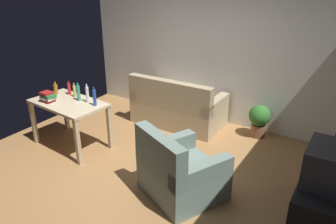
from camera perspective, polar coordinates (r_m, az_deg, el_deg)
The scene contains 15 objects.
ground_plane at distance 4.79m, azimuth -4.25°, elevation -10.17°, with size 5.20×4.40×0.02m, color #9E7042.
wall_rear at distance 6.04m, azimuth 7.87°, elevation 10.89°, with size 5.20×0.10×2.70m, color silver.
couch at distance 6.00m, azimuth 1.55°, elevation 0.57°, with size 1.62×0.84×0.92m.
tv_stand at distance 4.21m, azimuth 24.63°, elevation -13.66°, with size 0.44×1.10×0.48m.
tv at distance 3.97m, azimuth 25.78°, elevation -8.29°, with size 0.41×0.60×0.44m.
desk at distance 5.36m, azimuth -16.89°, elevation 0.61°, with size 1.26×0.81×0.76m.
potted_plant at distance 5.75m, azimuth 15.60°, elevation -1.14°, with size 0.36×0.36×0.57m.
armchair at distance 4.14m, azimuth 1.96°, elevation -10.53°, with size 1.17×1.14×0.92m.
bottle_amber at distance 5.70m, azimuth -18.97°, elevation 3.81°, with size 0.07×0.07×0.20m.
bottle_red at distance 5.61m, azimuth -16.84°, elevation 3.91°, with size 0.05×0.05×0.22m.
bottle_squat at distance 5.47m, azimuth -15.96°, elevation 3.54°, with size 0.05×0.05×0.23m.
bottle_tall at distance 5.29m, azimuth -15.35°, elevation 3.25°, with size 0.06×0.06×0.28m.
bottle_clear at distance 5.18m, azimuth -13.86°, elevation 3.03°, with size 0.05×0.05×0.29m.
bottle_blue at distance 5.02m, azimuth -12.68°, elevation 2.49°, with size 0.05×0.05×0.29m.
book_stack at distance 5.39m, azimuth -20.21°, elevation 2.50°, with size 0.25×0.19×0.16m.
Camera 1 is at (2.40, -3.20, 2.62)m, focal length 35.01 mm.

